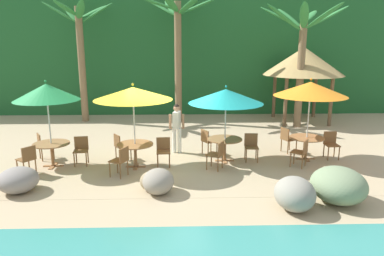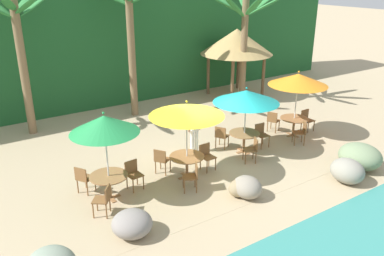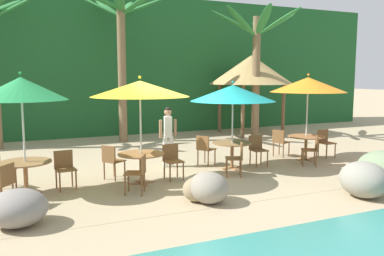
% 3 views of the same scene
% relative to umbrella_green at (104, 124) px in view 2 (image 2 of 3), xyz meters
% --- Properties ---
extents(ground_plane, '(120.00, 120.00, 0.00)m').
position_rel_umbrella_green_xyz_m(ground_plane, '(3.58, 0.14, -2.30)').
color(ground_plane, tan).
extents(terrace_deck, '(18.00, 5.20, 0.01)m').
position_rel_umbrella_green_xyz_m(terrace_deck, '(3.58, 0.14, -2.29)').
color(terrace_deck, tan).
rests_on(terrace_deck, ground).
extents(foliage_backdrop, '(28.00, 2.40, 6.00)m').
position_rel_umbrella_green_xyz_m(foliage_backdrop, '(3.58, 9.14, 0.70)').
color(foliage_backdrop, '#1E5628').
rests_on(foliage_backdrop, ground).
extents(rock_seawall, '(16.88, 2.76, 0.85)m').
position_rel_umbrella_green_xyz_m(rock_seawall, '(2.58, -2.71, -1.94)').
color(rock_seawall, gray).
rests_on(rock_seawall, ground).
extents(umbrella_green, '(1.91, 1.91, 2.65)m').
position_rel_umbrella_green_xyz_m(umbrella_green, '(0.00, 0.00, 0.00)').
color(umbrella_green, silver).
rests_on(umbrella_green, ground).
extents(dining_table_green, '(1.10, 1.10, 0.74)m').
position_rel_umbrella_green_xyz_m(dining_table_green, '(0.00, -0.00, -1.68)').
color(dining_table_green, olive).
rests_on(dining_table_green, ground).
extents(chair_green_seaward, '(0.46, 0.47, 0.87)m').
position_rel_umbrella_green_xyz_m(chair_green_seaward, '(0.84, 0.18, -1.78)').
color(chair_green_seaward, brown).
rests_on(chair_green_seaward, ground).
extents(chair_green_inland, '(0.58, 0.58, 0.87)m').
position_rel_umbrella_green_xyz_m(chair_green_inland, '(-0.51, 0.68, -1.78)').
color(chair_green_inland, brown).
rests_on(chair_green_inland, ground).
extents(chair_green_left, '(0.59, 0.59, 0.87)m').
position_rel_umbrella_green_xyz_m(chair_green_left, '(-0.44, -0.73, -1.78)').
color(chair_green_left, brown).
rests_on(chair_green_left, ground).
extents(umbrella_yellow, '(2.31, 2.31, 2.57)m').
position_rel_umbrella_green_xyz_m(umbrella_yellow, '(2.55, -0.14, -0.03)').
color(umbrella_yellow, silver).
rests_on(umbrella_yellow, ground).
extents(dining_table_yellow, '(1.10, 1.10, 0.74)m').
position_rel_umbrella_green_xyz_m(dining_table_yellow, '(2.55, -0.14, -1.68)').
color(dining_table_yellow, olive).
rests_on(dining_table_yellow, ground).
extents(chair_yellow_seaward, '(0.44, 0.45, 0.87)m').
position_rel_umbrella_green_xyz_m(chair_yellow_seaward, '(3.39, -0.01, -1.78)').
color(chair_yellow_seaward, brown).
rests_on(chair_yellow_seaward, ground).
extents(chair_yellow_inland, '(0.59, 0.59, 0.87)m').
position_rel_umbrella_green_xyz_m(chair_yellow_inland, '(2.00, 0.51, -1.78)').
color(chair_yellow_inland, brown).
rests_on(chair_yellow_inland, ground).
extents(chair_yellow_left, '(0.57, 0.57, 0.87)m').
position_rel_umbrella_green_xyz_m(chair_yellow_left, '(2.24, -0.94, -1.78)').
color(chair_yellow_left, brown).
rests_on(chair_yellow_left, ground).
extents(umbrella_teal, '(2.32, 2.32, 2.43)m').
position_rel_umbrella_green_xyz_m(umbrella_teal, '(5.32, 0.37, -0.20)').
color(umbrella_teal, silver).
rests_on(umbrella_teal, ground).
extents(dining_table_teal, '(1.10, 1.10, 0.74)m').
position_rel_umbrella_green_xyz_m(dining_table_teal, '(5.32, 0.37, -1.68)').
color(dining_table_teal, olive).
rests_on(dining_table_teal, ground).
extents(chair_teal_seaward, '(0.45, 0.45, 0.87)m').
position_rel_umbrella_green_xyz_m(chair_teal_seaward, '(6.18, 0.41, -1.78)').
color(chair_teal_seaward, brown).
rests_on(chair_teal_seaward, ground).
extents(chair_teal_inland, '(0.58, 0.58, 0.87)m').
position_rel_umbrella_green_xyz_m(chair_teal_inland, '(4.82, 1.06, -1.78)').
color(chair_teal_inland, brown).
rests_on(chair_teal_inland, ground).
extents(chair_teal_left, '(0.57, 0.57, 0.87)m').
position_rel_umbrella_green_xyz_m(chair_teal_left, '(5.02, -0.43, -1.78)').
color(chair_teal_left, brown).
rests_on(chair_teal_left, ground).
extents(umbrella_orange, '(2.27, 2.27, 2.63)m').
position_rel_umbrella_green_xyz_m(umbrella_orange, '(7.98, 0.47, 0.00)').
color(umbrella_orange, silver).
rests_on(umbrella_orange, ground).
extents(dining_table_orange, '(1.10, 1.10, 0.74)m').
position_rel_umbrella_green_xyz_m(dining_table_orange, '(7.98, 0.47, -1.68)').
color(dining_table_orange, olive).
rests_on(dining_table_orange, ground).
extents(chair_orange_seaward, '(0.43, 0.44, 0.87)m').
position_rel_umbrella_green_xyz_m(chair_orange_seaward, '(8.83, 0.58, -1.78)').
color(chair_orange_seaward, brown).
rests_on(chair_orange_seaward, ground).
extents(chair_orange_inland, '(0.56, 0.55, 0.87)m').
position_rel_umbrella_green_xyz_m(chair_orange_inland, '(7.57, 1.22, -1.78)').
color(chair_orange_inland, brown).
rests_on(chair_orange_inland, ground).
extents(chair_orange_left, '(0.59, 0.59, 0.87)m').
position_rel_umbrella_green_xyz_m(chair_orange_left, '(7.58, -0.28, -1.78)').
color(chair_orange_left, brown).
rests_on(chair_orange_left, ground).
extents(palm_tree_nearest, '(3.12, 2.89, 5.45)m').
position_rel_umbrella_green_xyz_m(palm_tree_nearest, '(-0.64, 6.49, 1.38)').
color(palm_tree_nearest, brown).
rests_on(palm_tree_nearest, ground).
extents(palm_tree_second, '(3.64, 3.56, 5.70)m').
position_rel_umbrella_green_xyz_m(palm_tree_second, '(3.79, 6.29, 1.70)').
color(palm_tree_second, brown).
rests_on(palm_tree_second, ground).
extents(palm_tree_third, '(3.68, 3.63, 5.23)m').
position_rel_umbrella_green_xyz_m(palm_tree_third, '(9.07, 5.03, 1.39)').
color(palm_tree_third, brown).
rests_on(palm_tree_third, ground).
extents(palapa_hut, '(3.70, 3.70, 3.46)m').
position_rel_umbrella_green_xyz_m(palapa_hut, '(9.58, 6.14, 0.51)').
color(palapa_hut, brown).
rests_on(palapa_hut, ground).
extents(waiter_in_white, '(0.52, 0.38, 1.70)m').
position_rel_umbrella_green_xyz_m(waiter_in_white, '(3.79, 1.31, -1.31)').
color(waiter_in_white, white).
rests_on(waiter_in_white, ground).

